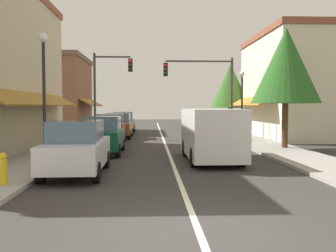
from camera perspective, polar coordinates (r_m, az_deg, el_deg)
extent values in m
plane|color=#33302D|center=(24.82, -0.64, -2.16)|extent=(80.00, 80.00, 0.00)
cube|color=#A39E99|center=(25.24, -13.23, -2.02)|extent=(2.60, 56.00, 0.12)
cube|color=gray|center=(25.60, 11.76, -1.94)|extent=(2.60, 56.00, 0.12)
cube|color=silver|center=(24.82, -0.64, -2.16)|extent=(0.14, 52.00, 0.01)
cube|color=slate|center=(19.67, -20.41, 0.39)|extent=(0.08, 10.64, 1.80)
cube|color=olive|center=(19.48, -18.76, 3.92)|extent=(1.27, 11.76, 0.73)
cube|color=slate|center=(17.11, -23.93, 14.52)|extent=(0.08, 1.10, 1.30)
cube|color=slate|center=(22.87, -18.20, 11.62)|extent=(0.08, 1.10, 1.30)
cube|color=beige|center=(28.45, 17.44, 5.41)|extent=(4.14, 10.00, 7.00)
cube|color=brown|center=(28.86, 17.56, 12.77)|extent=(4.34, 10.20, 0.40)
cube|color=slate|center=(27.81, 13.48, 1.20)|extent=(0.08, 7.60, 1.80)
cube|color=olive|center=(27.64, 12.29, 3.69)|extent=(1.27, 8.40, 0.73)
cube|color=slate|center=(25.85, 14.95, 9.13)|extent=(0.08, 1.10, 1.30)
cube|color=slate|center=(30.05, 12.39, 8.29)|extent=(0.08, 1.10, 1.30)
cube|color=brown|center=(35.68, -15.95, 4.38)|extent=(4.49, 8.00, 6.33)
cube|color=brown|center=(35.92, -16.02, 9.75)|extent=(4.69, 8.20, 0.40)
cube|color=slate|center=(35.24, -12.44, 1.57)|extent=(0.08, 6.08, 1.80)
cube|color=olive|center=(35.13, -11.48, 3.53)|extent=(1.27, 6.72, 0.73)
cube|color=slate|center=(33.58, -13.02, 6.89)|extent=(0.08, 1.10, 1.30)
cube|color=slate|center=(37.04, -12.03, 6.53)|extent=(0.08, 1.10, 1.30)
cube|color=silver|center=(12.59, -13.55, -4.01)|extent=(1.77, 4.12, 0.80)
cube|color=slate|center=(12.42, -13.68, -0.73)|extent=(1.54, 2.02, 0.66)
cylinder|color=black|center=(14.11, -15.73, -4.93)|extent=(0.21, 0.62, 0.62)
cylinder|color=black|center=(13.86, -9.30, -5.00)|extent=(0.21, 0.62, 0.62)
cylinder|color=black|center=(11.51, -18.64, -6.75)|extent=(0.21, 0.62, 0.62)
cylinder|color=black|center=(11.20, -10.75, -6.91)|extent=(0.21, 0.62, 0.62)
cube|color=#0F4C33|center=(17.94, -9.71, -1.91)|extent=(1.73, 4.10, 0.80)
cube|color=slate|center=(17.79, -9.77, 0.41)|extent=(1.52, 2.00, 0.66)
cylinder|color=black|center=(19.42, -11.54, -2.74)|extent=(0.20, 0.62, 0.62)
cylinder|color=black|center=(19.24, -6.87, -2.75)|extent=(0.20, 0.62, 0.62)
cylinder|color=black|center=(16.77, -12.95, -3.66)|extent=(0.20, 0.62, 0.62)
cylinder|color=black|center=(16.56, -7.54, -3.69)|extent=(0.20, 0.62, 0.62)
cube|color=maroon|center=(22.82, -8.70, -0.86)|extent=(1.80, 4.13, 0.80)
cube|color=slate|center=(22.68, -8.73, 0.96)|extent=(1.56, 2.03, 0.66)
cylinder|color=black|center=(24.27, -10.28, -1.60)|extent=(0.21, 0.62, 0.62)
cylinder|color=black|center=(24.14, -6.54, -1.59)|extent=(0.21, 0.62, 0.62)
cylinder|color=black|center=(21.59, -11.09, -2.16)|extent=(0.21, 0.62, 0.62)
cylinder|color=black|center=(21.45, -6.89, -2.17)|extent=(0.21, 0.62, 0.62)
cube|color=brown|center=(26.75, -7.40, -0.29)|extent=(1.74, 4.11, 0.80)
cube|color=slate|center=(26.62, -7.43, 1.26)|extent=(1.53, 2.01, 0.66)
cylinder|color=black|center=(28.20, -8.75, -0.95)|extent=(0.20, 0.62, 0.62)
cylinder|color=black|center=(28.07, -5.54, -0.95)|extent=(0.20, 0.62, 0.62)
cylinder|color=black|center=(25.52, -9.43, -1.37)|extent=(0.20, 0.62, 0.62)
cylinder|color=black|center=(25.37, -5.88, -1.37)|extent=(0.20, 0.62, 0.62)
cube|color=#4C5156|center=(31.79, -6.72, 0.23)|extent=(1.74, 4.11, 0.80)
cube|color=slate|center=(31.66, -6.74, 1.54)|extent=(1.53, 2.01, 0.66)
cylinder|color=black|center=(33.22, -7.90, -0.36)|extent=(0.20, 0.62, 0.62)
cylinder|color=black|center=(33.11, -5.17, -0.35)|extent=(0.20, 0.62, 0.62)
cylinder|color=black|center=(30.54, -8.39, -0.65)|extent=(0.20, 0.62, 0.62)
cylinder|color=black|center=(30.41, -5.42, -0.65)|extent=(0.20, 0.62, 0.62)
cube|color=silver|center=(15.41, 6.50, -0.97)|extent=(2.00, 5.02, 1.90)
cube|color=slate|center=(17.76, 5.22, 0.93)|extent=(1.73, 0.29, 0.84)
cube|color=black|center=(18.01, 5.12, -2.59)|extent=(1.86, 0.22, 0.24)
cylinder|color=black|center=(16.90, 2.65, -3.36)|extent=(0.25, 0.72, 0.72)
cylinder|color=black|center=(17.17, 8.53, -3.29)|extent=(0.25, 0.72, 0.72)
cylinder|color=black|center=(13.84, 3.94, -4.77)|extent=(0.25, 0.72, 0.72)
cylinder|color=black|center=(14.17, 11.06, -4.64)|extent=(0.25, 0.72, 0.72)
cylinder|color=#333333|center=(26.73, 9.61, 4.16)|extent=(0.18, 0.18, 5.59)
cylinder|color=#333333|center=(26.51, 4.70, 9.72)|extent=(4.63, 0.12, 0.12)
cube|color=black|center=(26.08, -0.36, 8.52)|extent=(0.30, 0.24, 0.90)
sphere|color=red|center=(25.98, -0.35, 9.16)|extent=(0.20, 0.20, 0.20)
sphere|color=#3D2D0C|center=(25.95, -0.35, 8.55)|extent=(0.20, 0.20, 0.20)
sphere|color=#0C3316|center=(25.92, -0.35, 7.93)|extent=(0.20, 0.20, 0.20)
cylinder|color=#333333|center=(27.19, -11.00, 4.51)|extent=(0.18, 0.18, 5.96)
cylinder|color=#333333|center=(27.24, -8.38, 10.30)|extent=(2.53, 0.12, 0.12)
cube|color=black|center=(26.90, -5.69, 9.12)|extent=(0.30, 0.24, 0.90)
sphere|color=red|center=(26.80, -5.71, 9.74)|extent=(0.20, 0.20, 0.20)
sphere|color=#3D2D0C|center=(26.77, -5.71, 9.15)|extent=(0.20, 0.20, 0.20)
sphere|color=#0C3316|center=(26.74, -5.70, 8.55)|extent=(0.20, 0.20, 0.20)
cylinder|color=black|center=(15.42, -18.18, 3.27)|extent=(0.12, 0.12, 4.69)
sphere|color=white|center=(15.65, -18.33, 12.56)|extent=(0.36, 0.36, 0.36)
cylinder|color=black|center=(24.14, 11.09, 2.47)|extent=(0.12, 0.12, 4.07)
sphere|color=white|center=(24.22, 11.15, 7.71)|extent=(0.36, 0.36, 0.36)
cylinder|color=#4C331E|center=(20.18, 17.25, 0.66)|extent=(0.30, 0.30, 2.91)
cone|color=#285B21|center=(20.27, 17.38, 8.72)|extent=(3.48, 3.48, 3.83)
cylinder|color=#4C331E|center=(33.27, 9.36, 1.37)|extent=(0.30, 0.30, 2.63)
cone|color=#386626|center=(33.31, 9.40, 6.01)|extent=(3.45, 3.45, 3.80)
cylinder|color=gold|center=(11.11, -23.63, -6.35)|extent=(0.22, 0.22, 0.70)
sphere|color=gold|center=(11.06, -23.68, -4.21)|extent=(0.20, 0.20, 0.20)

